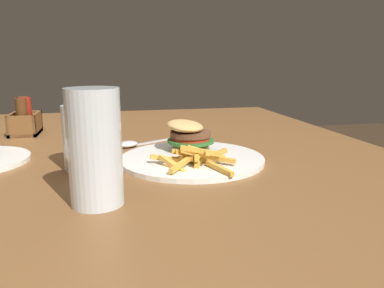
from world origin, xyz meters
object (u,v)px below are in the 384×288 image
object	(u,v)px
beer_glass	(95,149)
condiment_caddy	(25,120)
juice_glass	(83,140)
meal_plate_near	(191,150)
spoon	(130,144)

from	to	relation	value
beer_glass	condiment_caddy	world-z (taller)	beer_glass
juice_glass	condiment_caddy	xyz separation A→B (m)	(0.42, 0.20, -0.02)
beer_glass	juice_glass	world-z (taller)	beer_glass
condiment_caddy	beer_glass	bearing A→B (deg)	-159.76
meal_plate_near	spoon	xyz separation A→B (m)	(0.15, 0.13, -0.01)
beer_glass	meal_plate_near	bearing A→B (deg)	-40.66
juice_glass	meal_plate_near	bearing A→B (deg)	-82.10
meal_plate_near	beer_glass	bearing A→B (deg)	139.34
juice_glass	condiment_caddy	size ratio (longest dim) A/B	1.32
meal_plate_near	condiment_caddy	bearing A→B (deg)	47.99
meal_plate_near	spoon	world-z (taller)	meal_plate_near
meal_plate_near	juice_glass	size ratio (longest dim) A/B	2.00
juice_glass	spoon	bearing A→B (deg)	-29.27
beer_glass	condiment_caddy	size ratio (longest dim) A/B	1.50
spoon	meal_plate_near	bearing A→B (deg)	100.40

